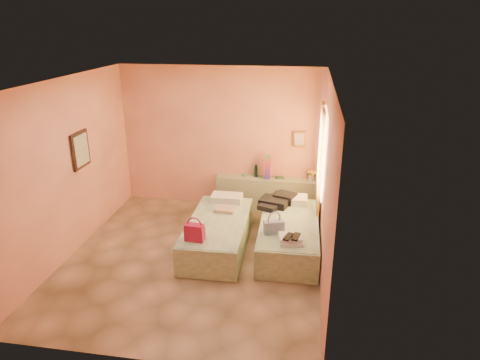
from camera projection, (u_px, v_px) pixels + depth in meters
The scene contains 16 objects.
ground at pixel (194, 257), 6.91m from camera, with size 4.50×4.50×0.00m, color tan.
room_walls at pixel (212, 142), 6.77m from camera, with size 4.02×4.51×2.81m.
headboard_ledge at pixel (268, 193), 8.59m from camera, with size 2.05×0.30×0.65m, color gray.
bed_left at pixel (218, 234), 7.14m from camera, with size 0.90×2.00×0.50m, color beige.
bed_right at pixel (289, 235), 7.08m from camera, with size 0.90×2.00×0.50m, color beige.
water_bottle at pixel (256, 171), 8.52m from camera, with size 0.07×0.07×0.24m, color #133621.
rainbow_box at pixel (267, 167), 8.38m from camera, with size 0.11×0.11×0.49m, color #A9143E.
small_dish at pixel (245, 175), 8.60m from camera, with size 0.11×0.11×0.03m, color #519577.
green_book at pixel (280, 178), 8.47m from camera, with size 0.16×0.12×0.03m, color #244330.
flower_vase at pixel (311, 174), 8.33m from camera, with size 0.20×0.20×0.26m, color silver.
magenta_handbag at pixel (195, 232), 6.37m from camera, with size 0.29×0.16×0.27m, color #A9143E.
khaki_garment at pixel (225, 209), 7.39m from camera, with size 0.34×0.27×0.06m, color tan.
clothes_pile at pixel (277, 201), 7.58m from camera, with size 0.53×0.53×0.16m, color black.
blue_handbag at pixel (274, 227), 6.60m from camera, with size 0.31×0.13×0.20m, color #41679E.
towel_stack at pixel (292, 239), 6.33m from camera, with size 0.35×0.30×0.10m, color white.
sandal_pair at pixel (292, 237), 6.27m from camera, with size 0.18×0.24×0.03m, color black.
Camera 1 is at (1.70, -5.82, 3.61)m, focal length 32.00 mm.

